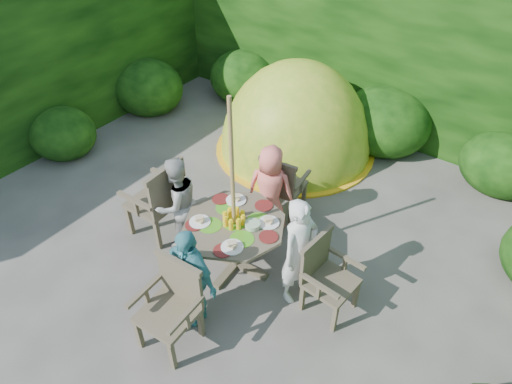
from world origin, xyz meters
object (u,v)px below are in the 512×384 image
Objects in this scene: garden_chair_front at (172,304)px; child_right at (300,252)px; garden_chair_right at (326,275)px; garden_chair_back at (282,185)px; parasol_pole at (233,193)px; child_left at (177,203)px; child_front at (190,276)px; garden_chair_left at (159,199)px; child_back at (270,189)px; patio_table at (235,230)px; dome_tent at (294,149)px.

garden_chair_front is 0.71× the size of child_right.
garden_chair_right is at bearing -70.54° from child_right.
garden_chair_right is 0.99× the size of garden_chair_back.
parasol_pole is at bearing 88.44° from garden_chair_back.
child_front is (0.87, -0.72, -0.01)m from child_left.
child_back is (1.01, 0.90, 0.05)m from garden_chair_left.
patio_table is 0.58× the size of parasol_pole.
child_front is 0.40× the size of dome_tent.
parasol_pole is at bearing 100.91° from garden_chair_right.
child_left is (-1.89, -0.19, 0.14)m from garden_chair_right.
dome_tent is at bearing 107.37° from parasol_pole.
dome_tent reaches higher than garden_chair_back.
child_right is at bearing 56.08° from garden_chair_front.
garden_chair_left is (-1.09, -0.11, -0.02)m from patio_table.
garden_chair_back is at bearing -81.98° from dome_tent.
patio_table is at bearing 105.43° from child_left.
child_back reaches higher than garden_chair_front.
child_front is at bearing 136.60° from garden_chair_right.
dome_tent is (-1.57, 2.41, -0.65)m from child_right.
patio_table is 0.98× the size of child_right.
garden_chair_left reaches higher than garden_chair_right.
parasol_pole reaches higher than child_right.
child_right is at bearing 5.39° from patio_table.
dome_tent is at bearing 44.56° from child_right.
patio_table is 0.53m from parasol_pole.
patio_table is 1.46× the size of garden_chair_right.
child_back is at bearing 95.46° from parasol_pole.
child_right is at bearing 56.10° from child_front.
patio_table is 1.10m from garden_chair_right.
garden_chair_right is at bearing 105.78° from child_left.
child_left is 1.01× the size of child_front.
garden_chair_left reaches higher than garden_chair_back.
garden_chair_left is at bearing 43.94° from garden_chair_back.
parasol_pole is 1.27m from garden_chair_right.
parasol_pole reaches higher than garden_chair_back.
child_left reaches higher than garden_chair_front.
garden_chair_left is at bearing -174.27° from patio_table.
parasol_pole is 1.82× the size of child_left.
garden_chair_right is 1.38m from child_front.
child_left is at bearing 93.64° from garden_chair_left.
patio_table is 0.80m from child_right.
dome_tent reaches higher than garden_chair_front.
garden_chair_front is (1.19, -0.98, -0.05)m from garden_chair_left.
child_left is (-0.90, 1.02, 0.11)m from garden_chair_front.
patio_table is 1.10m from garden_chair_front.
child_left reaches higher than garden_chair_right.
parasol_pole reaches higher than child_front.
patio_table is 0.43× the size of dome_tent.
dome_tent reaches higher than garden_chair_left.
garden_chair_back is at bearing 101.04° from child_front.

